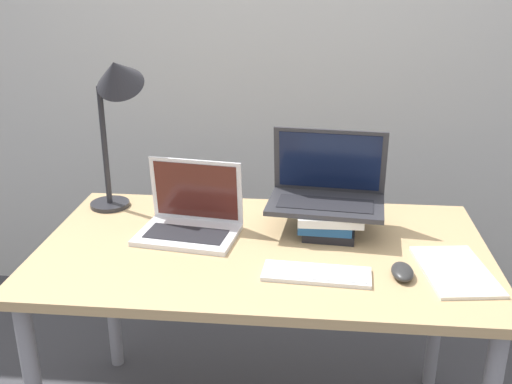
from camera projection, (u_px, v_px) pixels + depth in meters
The scene contains 9 objects.
wall_back at pixel (284, 15), 2.60m from camera, with size 8.00×0.05×2.70m.
desk at pixel (263, 269), 1.90m from camera, with size 1.39×0.79×0.74m.
laptop_left at pixel (191, 220), 1.94m from camera, with size 0.34×0.26×0.23m.
book_stack at pixel (328, 216), 1.97m from camera, with size 0.21×0.27×0.09m.
laptop_on_books at pixel (327, 190), 1.95m from camera, with size 0.39×0.26×0.24m.
wireless_keyboard at pixel (316, 274), 1.69m from camera, with size 0.31×0.13×0.01m.
mouse at pixel (402, 272), 1.68m from camera, with size 0.06×0.11×0.03m.
notepad at pixel (455, 271), 1.71m from camera, with size 0.22×0.32×0.01m.
desk_lamp at pixel (116, 92), 1.98m from camera, with size 0.23×0.20×0.58m.
Camera 1 is at (0.14, -1.28, 1.56)m, focal length 42.00 mm.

